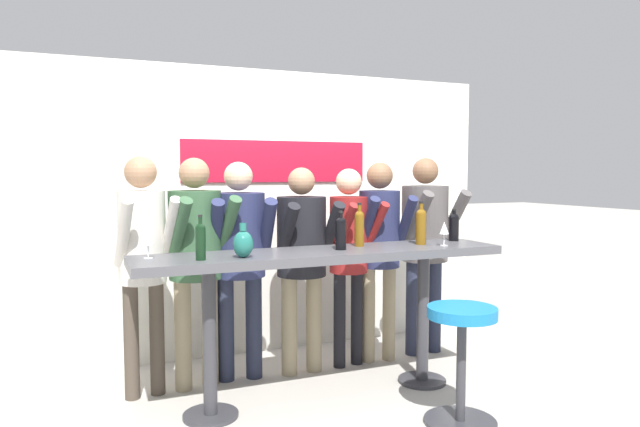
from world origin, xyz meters
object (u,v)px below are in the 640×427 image
wine_bottle_3 (421,225)px  person_far_left (143,248)px  wine_bottle_0 (200,239)px  decorative_vase (243,244)px  bar_stool (462,346)px  wine_glass_0 (444,229)px  person_right (380,238)px  wine_glass_1 (148,239)px  wine_bottle_2 (359,227)px  person_left (196,247)px  person_center_right (349,243)px  wine_bottle_1 (454,226)px  person_center_left (239,247)px  tasting_table (325,274)px  person_center (302,248)px  person_far_right (425,234)px  wine_bottle_4 (341,232)px

wine_bottle_3 → person_far_left: bearing=165.8°
wine_bottle_0 → decorative_vase: bearing=-0.0°
bar_stool → wine_bottle_0: (-1.51, 0.60, 0.67)m
wine_glass_0 → person_right: bearing=104.3°
wine_glass_0 → wine_glass_1: size_ratio=1.00×
decorative_vase → wine_bottle_2: bearing=12.8°
person_left → wine_glass_0: 1.82m
person_center_right → wine_bottle_1: bearing=-39.2°
person_center_right → person_right: bearing=-5.8°
wine_bottle_2 → person_far_left: bearing=164.5°
person_left → wine_bottle_1: person_left is taller
wine_glass_1 → person_center_right: bearing=16.1°
person_center_left → tasting_table: bearing=-46.5°
person_far_left → wine_bottle_0: bearing=-72.9°
person_center → person_right: 0.70m
person_left → person_right: size_ratio=1.01×
person_far_left → person_right: bearing=-6.1°
bar_stool → wine_bottle_0: bearing=158.3°
tasting_table → person_center_right: bearing=50.5°
person_center → wine_glass_0: (0.87, -0.64, 0.18)m
bar_stool → person_far_right: 1.52m
tasting_table → wine_bottle_4: size_ratio=9.61×
person_center → person_center_right: (0.41, 0.01, 0.01)m
bar_stool → wine_bottle_1: bearing=57.5°
wine_bottle_2 → wine_glass_1: 1.48m
person_center → wine_bottle_4: size_ratio=6.01×
tasting_table → wine_glass_0: wine_glass_0 is taller
person_far_right → decorative_vase: person_far_right is taller
person_far_left → person_right: 1.90m
wine_bottle_0 → wine_bottle_2: 1.21m
person_far_right → wine_bottle_3: bearing=-128.2°
person_far_left → person_center: person_far_left is taller
person_center_left → wine_bottle_0: person_center_left is taller
wine_bottle_1 → decorative_vase: 1.78m
person_left → wine_bottle_2: bearing=-33.3°
wine_bottle_1 → wine_bottle_4: bearing=-173.0°
bar_stool → person_far_right: person_far_right is taller
person_far_right → person_center: bearing=-179.7°
person_center → wine_bottle_2: size_ratio=5.10×
wine_glass_1 → tasting_table: bearing=-3.9°
tasting_table → person_right: 0.94m
person_center_right → wine_bottle_2: (-0.13, -0.44, 0.18)m
person_center_left → person_far_right: (1.65, -0.00, 0.03)m
wine_bottle_2 → wine_glass_0: wine_bottle_2 is taller
person_far_right → wine_bottle_1: (-0.04, -0.47, 0.12)m
person_left → tasting_table: bearing=-46.3°
wine_glass_0 → tasting_table: bearing=173.1°
person_far_right → person_far_left: bearing=179.4°
wine_bottle_1 → wine_glass_1: wine_bottle_1 is taller
wine_glass_1 → wine_bottle_2: bearing=0.9°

